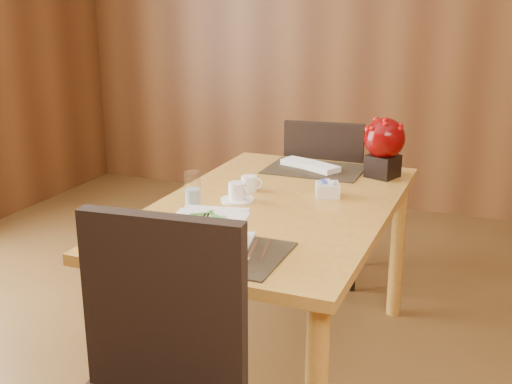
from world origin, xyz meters
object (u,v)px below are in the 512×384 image
at_px(creamer_jug, 249,183).
at_px(water_glass, 193,190).
at_px(coffee_cup, 237,193).
at_px(bread_plate, 139,241).
at_px(soup_setting, 209,233).
at_px(far_chair, 326,192).
at_px(dining_table, 275,226).
at_px(berry_decor, 384,144).
at_px(sugar_caddy, 327,190).

bearing_deg(creamer_jug, water_glass, -115.52).
relative_size(coffee_cup, bread_plate, 0.87).
bearing_deg(soup_setting, bread_plate, 177.49).
relative_size(creamer_jug, far_chair, 0.10).
height_order(dining_table, berry_decor, berry_decor).
xyz_separation_m(creamer_jug, sugar_caddy, (0.33, 0.05, -0.00)).
xyz_separation_m(creamer_jug, far_chair, (0.11, 0.83, -0.26)).
xyz_separation_m(dining_table, water_glass, (-0.27, -0.18, 0.17)).
relative_size(water_glass, bread_plate, 0.96).
relative_size(coffee_cup, berry_decor, 0.49).
xyz_separation_m(dining_table, far_chair, (-0.05, 0.95, -0.13)).
relative_size(water_glass, far_chair, 0.16).
xyz_separation_m(dining_table, bread_plate, (-0.28, -0.57, 0.10)).
height_order(water_glass, sugar_caddy, water_glass).
bearing_deg(far_chair, soup_setting, 84.59).
height_order(coffee_cup, sugar_caddy, coffee_cup).
distance_m(water_glass, bread_plate, 0.39).
relative_size(dining_table, bread_plate, 9.66).
bearing_deg(sugar_caddy, creamer_jug, -171.74).
bearing_deg(water_glass, soup_setting, -55.45).
height_order(creamer_jug, sugar_caddy, creamer_jug).
bearing_deg(coffee_cup, water_glass, -128.51).
xyz_separation_m(water_glass, far_chair, (0.22, 1.13, -0.30)).
xyz_separation_m(coffee_cup, creamer_jug, (-0.01, 0.15, -0.00)).
xyz_separation_m(creamer_jug, bread_plate, (-0.12, -0.69, -0.03)).
xyz_separation_m(dining_table, coffee_cup, (-0.15, -0.03, 0.13)).
height_order(water_glass, creamer_jug, water_glass).
distance_m(creamer_jug, far_chair, 0.87).
xyz_separation_m(dining_table, soup_setting, (-0.03, -0.53, 0.15)).
bearing_deg(far_chair, creamer_jug, 76.39).
height_order(creamer_jug, bread_plate, creamer_jug).
bearing_deg(sugar_caddy, berry_decor, 67.99).
bearing_deg(water_glass, creamer_jug, 69.81).
relative_size(water_glass, sugar_caddy, 1.59).
relative_size(berry_decor, far_chair, 0.30).
xyz_separation_m(coffee_cup, far_chair, (0.10, 0.98, -0.26)).
xyz_separation_m(berry_decor, far_chair, (-0.37, 0.40, -0.38)).
relative_size(creamer_jug, berry_decor, 0.32).
height_order(coffee_cup, berry_decor, berry_decor).
bearing_deg(sugar_caddy, far_chair, 105.92).
xyz_separation_m(dining_table, sugar_caddy, (0.17, 0.17, 0.12)).
relative_size(sugar_caddy, far_chair, 0.10).
height_order(creamer_jug, berry_decor, berry_decor).
distance_m(soup_setting, sugar_caddy, 0.72).
xyz_separation_m(soup_setting, bread_plate, (-0.25, -0.04, -0.05)).
distance_m(dining_table, berry_decor, 0.68).
xyz_separation_m(dining_table, creamer_jug, (-0.16, 0.12, 0.13)).
relative_size(soup_setting, sugar_caddy, 3.28).
bearing_deg(dining_table, soup_setting, -93.63).
xyz_separation_m(coffee_cup, bread_plate, (-0.13, -0.54, -0.03)).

